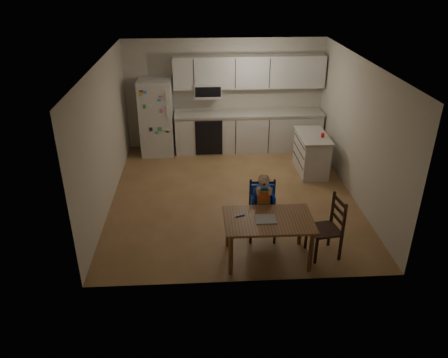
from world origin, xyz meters
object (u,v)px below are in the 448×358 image
(refrigerator, at_px, (157,117))
(chair_side, at_px, (331,223))
(red_cup, at_px, (323,135))
(dining_table, at_px, (268,224))
(kitchen_island, at_px, (311,153))
(chair_booster, at_px, (263,199))

(refrigerator, xyz_separation_m, chair_side, (2.85, -4.08, -0.31))
(red_cup, xyz_separation_m, dining_table, (-1.51, -2.79, -0.27))
(chair_side, bearing_deg, kitchen_island, 163.21)
(red_cup, height_order, chair_booster, chair_booster)
(kitchen_island, distance_m, chair_side, 2.90)
(refrigerator, relative_size, red_cup, 19.93)
(refrigerator, relative_size, chair_side, 1.79)
(dining_table, bearing_deg, kitchen_island, 65.28)
(kitchen_island, relative_size, dining_table, 0.87)
(refrigerator, xyz_separation_m, kitchen_island, (3.26, -1.20, -0.44))
(dining_table, bearing_deg, red_cup, 61.59)
(refrigerator, distance_m, dining_table, 4.57)
(dining_table, distance_m, chair_side, 0.95)
(red_cup, xyz_separation_m, chair_side, (-0.57, -2.73, -0.33))
(kitchen_island, height_order, dining_table, kitchen_island)
(red_cup, bearing_deg, dining_table, -118.41)
(kitchen_island, height_order, red_cup, red_cup)
(kitchen_island, xyz_separation_m, chair_booster, (-1.35, -2.32, 0.25))
(red_cup, bearing_deg, kitchen_island, 137.13)
(chair_booster, xyz_separation_m, chair_side, (0.94, -0.55, -0.13))
(kitchen_island, distance_m, chair_booster, 2.70)
(chair_booster, bearing_deg, refrigerator, 121.95)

